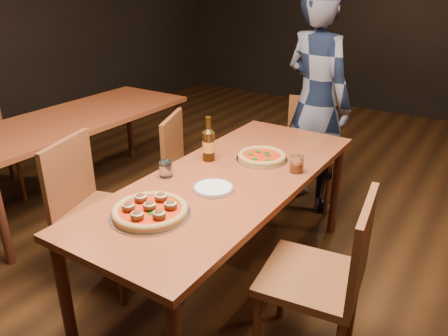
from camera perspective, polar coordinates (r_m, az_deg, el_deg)
The scene contains 15 objects.
ground at distance 2.91m, azimuth 0.55°, elevation -14.59°, with size 9.00×9.00×0.00m, color black.
table_main at distance 2.55m, azimuth 0.61°, elevation -2.54°, with size 0.80×2.00×0.75m.
table_left at distance 3.84m, azimuth -18.84°, elevation 5.42°, with size 0.80×2.00×0.75m.
chair_main_nw at distance 2.76m, azimuth -15.40°, elevation -5.65°, with size 0.46×0.46×0.98m, color brown, non-canonical shape.
chair_main_sw at distance 3.25m, azimuth -3.17°, elevation -0.63°, with size 0.44×0.44×0.93m, color brown, non-canonical shape.
chair_main_e at distance 2.20m, azimuth 11.25°, elevation -13.69°, with size 0.45×0.45×0.97m, color brown, non-canonical shape.
chair_end at distance 3.72m, azimuth 11.06°, elevation 2.09°, with size 0.43×0.43×0.92m, color brown, non-canonical shape.
chair_nbr_left at distance 4.29m, azimuth -26.21°, elevation 2.74°, with size 0.41×0.41×0.89m, color brown, non-canonical shape.
pizza_meatball at distance 2.13m, azimuth -9.65°, elevation -5.48°, with size 0.39×0.39×0.07m.
pizza_margherita at distance 2.74m, azimuth 4.97°, elevation 1.50°, with size 0.32×0.32×0.04m.
plate_stack at distance 2.35m, azimuth -1.40°, elevation -2.68°, with size 0.22×0.22×0.02m, color white.
beer_bottle at distance 2.70m, azimuth -2.02°, elevation 2.99°, with size 0.08×0.08×0.28m.
water_glass at distance 2.51m, azimuth -7.60°, elevation -0.13°, with size 0.07×0.07×0.09m, color white.
amber_glass at distance 2.59m, azimuth 9.48°, elevation 0.54°, with size 0.08×0.08×0.10m, color #8B3D0F.
diner at distance 3.57m, azimuth 12.00°, elevation 8.44°, with size 0.65×0.43×1.78m, color black.
Camera 1 is at (1.22, -1.93, 1.81)m, focal length 35.00 mm.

